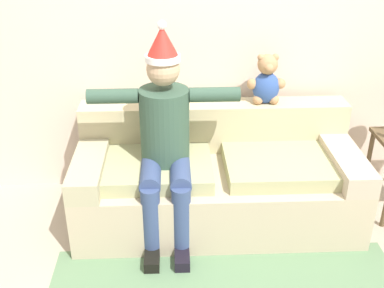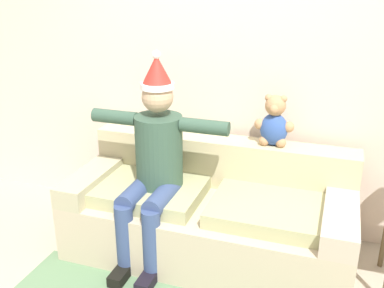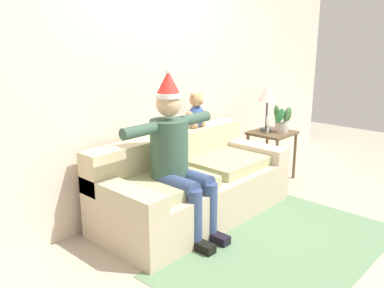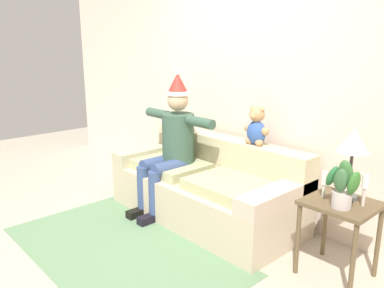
# 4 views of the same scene
# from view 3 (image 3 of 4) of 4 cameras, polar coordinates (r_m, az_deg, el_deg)

# --- Properties ---
(ground_plane) EXTENTS (10.00, 10.00, 0.00)m
(ground_plane) POSITION_cam_3_polar(r_m,az_deg,el_deg) (3.69, 12.01, -14.04)
(ground_plane) COLOR #ACA18E
(back_wall) EXTENTS (7.00, 0.10, 2.70)m
(back_wall) POSITION_cam_3_polar(r_m,az_deg,el_deg) (4.23, -5.47, 9.29)
(back_wall) COLOR beige
(back_wall) RESTS_ON ground_plane
(couch) EXTENTS (2.03, 0.91, 0.80)m
(couch) POSITION_cam_3_polar(r_m,az_deg,el_deg) (4.10, -0.02, -5.74)
(couch) COLOR #BFAE90
(couch) RESTS_ON ground_plane
(person_seated) EXTENTS (1.02, 0.77, 1.50)m
(person_seated) POSITION_cam_3_polar(r_m,az_deg,el_deg) (3.59, -2.14, -1.35)
(person_seated) COLOR #355241
(person_seated) RESTS_ON ground_plane
(teddy_bear) EXTENTS (0.29, 0.17, 0.38)m
(teddy_bear) POSITION_cam_3_polar(r_m,az_deg,el_deg) (4.38, 0.63, 4.51)
(teddy_bear) COLOR #31529C
(teddy_bear) RESTS_ON couch
(side_table) EXTENTS (0.50, 0.47, 0.61)m
(side_table) POSITION_cam_3_polar(r_m,az_deg,el_deg) (5.14, 11.07, 0.54)
(side_table) COLOR brown
(side_table) RESTS_ON ground_plane
(table_lamp) EXTENTS (0.24, 0.24, 0.55)m
(table_lamp) POSITION_cam_3_polar(r_m,az_deg,el_deg) (5.08, 10.47, 6.59)
(table_lamp) COLOR #444D4B
(table_lamp) RESTS_ON side_table
(potted_plant) EXTENTS (0.29, 0.22, 0.34)m
(potted_plant) POSITION_cam_3_polar(r_m,az_deg,el_deg) (5.07, 12.50, 3.42)
(potted_plant) COLOR #B9ADA5
(potted_plant) RESTS_ON side_table
(candle_tall) EXTENTS (0.04, 0.04, 0.21)m
(candle_tall) POSITION_cam_3_polar(r_m,az_deg,el_deg) (4.96, 10.55, 2.87)
(candle_tall) COLOR beige
(candle_tall) RESTS_ON side_table
(candle_short) EXTENTS (0.04, 0.04, 0.24)m
(candle_short) POSITION_cam_3_polar(r_m,az_deg,el_deg) (5.22, 11.66, 3.67)
(candle_short) COLOR beige
(candle_short) RESTS_ON side_table
(area_rug) EXTENTS (2.23, 1.28, 0.01)m
(area_rug) POSITION_cam_3_polar(r_m,az_deg,el_deg) (3.67, 12.62, -14.18)
(area_rug) COLOR #5F835C
(area_rug) RESTS_ON ground_plane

